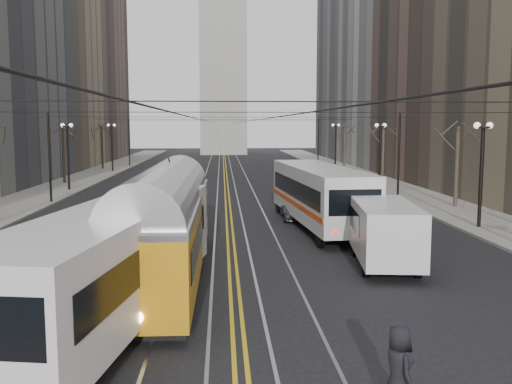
{
  "coord_description": "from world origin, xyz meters",
  "views": [
    {
      "loc": [
        -0.42,
        -12.14,
        5.72
      ],
      "look_at": [
        0.97,
        10.95,
        3.0
      ],
      "focal_mm": 40.0,
      "sensor_mm": 36.0,
      "label": 1
    }
  ],
  "objects": [
    {
      "name": "ground",
      "position": [
        0.0,
        0.0,
        0.0
      ],
      "size": [
        260.0,
        260.0,
        0.0
      ],
      "primitive_type": "plane",
      "color": "black",
      "rests_on": "ground"
    },
    {
      "name": "sidewalk_left",
      "position": [
        -15.0,
        45.0,
        0.07
      ],
      "size": [
        5.0,
        140.0,
        0.15
      ],
      "primitive_type": "cube",
      "color": "gray",
      "rests_on": "ground"
    },
    {
      "name": "sidewalk_right",
      "position": [
        15.0,
        45.0,
        0.07
      ],
      "size": [
        5.0,
        140.0,
        0.15
      ],
      "primitive_type": "cube",
      "color": "gray",
      "rests_on": "ground"
    },
    {
      "name": "streetcar_rails",
      "position": [
        0.0,
        45.0,
        0.0
      ],
      "size": [
        4.8,
        130.0,
        0.02
      ],
      "primitive_type": "cube",
      "color": "gray",
      "rests_on": "ground"
    },
    {
      "name": "centre_lines",
      "position": [
        0.0,
        45.0,
        0.01
      ],
      "size": [
        0.42,
        130.0,
        0.01
      ],
      "primitive_type": "cube",
      "color": "gold",
      "rests_on": "ground"
    },
    {
      "name": "building_left_far",
      "position": [
        -25.5,
        86.0,
        20.0
      ],
      "size": [
        16.0,
        20.0,
        40.0
      ],
      "primitive_type": "cube",
      "color": "brown",
      "rests_on": "ground"
    },
    {
      "name": "building_right_mid",
      "position": [
        25.5,
        46.0,
        17.0
      ],
      "size": [
        16.0,
        20.0,
        34.0
      ],
      "primitive_type": "cube",
      "color": "brown",
      "rests_on": "ground"
    },
    {
      "name": "building_right_far",
      "position": [
        25.5,
        86.0,
        20.0
      ],
      "size": [
        16.0,
        20.0,
        40.0
      ],
      "primitive_type": "cube",
      "color": "slate",
      "rests_on": "ground"
    },
    {
      "name": "lamp_posts",
      "position": [
        -0.0,
        28.75,
        2.8
      ],
      "size": [
        27.6,
        57.2,
        5.6
      ],
      "color": "black",
      "rests_on": "ground"
    },
    {
      "name": "street_trees",
      "position": [
        0.0,
        35.25,
        2.8
      ],
      "size": [
        31.68,
        53.28,
        5.6
      ],
      "color": "#382D23",
      "rests_on": "ground"
    },
    {
      "name": "trolley_wires",
      "position": [
        0.0,
        34.83,
        3.77
      ],
      "size": [
        25.96,
        120.0,
        6.6
      ],
      "color": "black",
      "rests_on": "ground"
    },
    {
      "name": "transit_bus",
      "position": [
        -3.52,
        4.24,
        1.67
      ],
      "size": [
        4.96,
        13.61,
        3.33
      ],
      "primitive_type": "cube",
      "rotation": [
        0.0,
        0.0,
        -0.17
      ],
      "color": "silver",
      "rests_on": "ground"
    },
    {
      "name": "streetcar",
      "position": [
        -2.5,
        8.89,
        1.65
      ],
      "size": [
        2.72,
        13.99,
        3.29
      ],
      "primitive_type": "cube",
      "rotation": [
        0.0,
        0.0,
        -0.01
      ],
      "color": "orange",
      "rests_on": "ground"
    },
    {
      "name": "rear_bus",
      "position": [
        5.0,
        19.28,
        1.7
      ],
      "size": [
        3.89,
        13.25,
        3.41
      ],
      "primitive_type": "cube",
      "rotation": [
        0.0,
        0.0,
        0.08
      ],
      "color": "silver",
      "rests_on": "ground"
    },
    {
      "name": "cargo_van",
      "position": [
        6.15,
        10.19,
        1.29
      ],
      "size": [
        2.92,
        6.07,
        2.59
      ],
      "primitive_type": "cube",
      "rotation": [
        0.0,
        0.0,
        -0.12
      ],
      "color": "silver",
      "rests_on": "ground"
    },
    {
      "name": "sedan_grey",
      "position": [
        4.0,
        22.17,
        0.67
      ],
      "size": [
        1.66,
        3.95,
        1.33
      ],
      "primitive_type": "imported",
      "rotation": [
        0.0,
        0.0,
        -0.02
      ],
      "color": "#43464B",
      "rests_on": "ground"
    },
    {
      "name": "pedestrian_a",
      "position": [
        3.07,
        -1.5,
        0.9
      ],
      "size": [
        0.71,
        0.96,
        1.78
      ],
      "primitive_type": "imported",
      "rotation": [
        0.0,
        0.0,
        1.74
      ],
      "color": "black",
      "rests_on": "crosswalk_band"
    }
  ]
}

